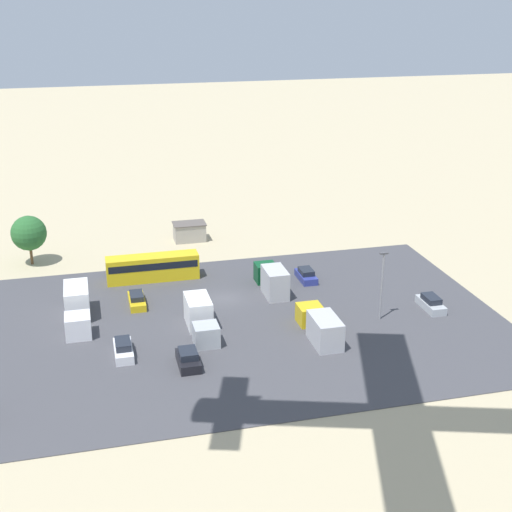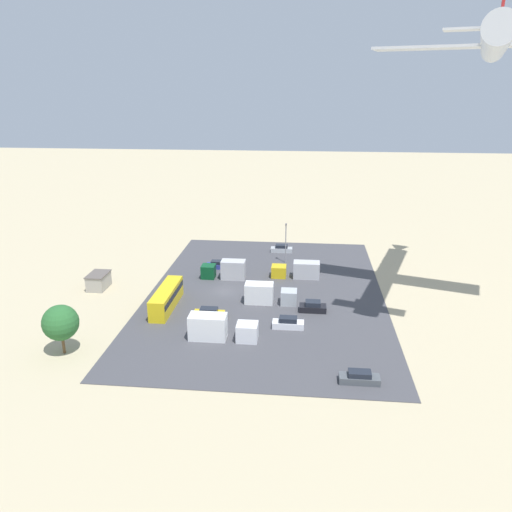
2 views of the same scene
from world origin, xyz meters
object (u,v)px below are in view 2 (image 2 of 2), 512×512
object	(u,v)px
parked_truck_3	(267,294)
parked_car_4	(218,265)
bus	(167,297)
parked_car_3	(313,307)
parked_truck_0	(299,270)
airplane	(495,42)
shed_building	(99,281)
parked_truck_2	(226,270)
parked_car_1	(359,378)
parked_car_5	(209,313)
parked_truck_1	(219,328)
parked_car_0	(282,249)
parked_car_2	(288,323)

from	to	relation	value
parked_truck_3	parked_car_4	bearing A→B (deg)	-144.90
bus	parked_car_3	world-z (taller)	bus
parked_truck_0	airplane	distance (m)	45.27
shed_building	parked_truck_0	bearing A→B (deg)	103.95
parked_truck_2	shed_building	bearing A→B (deg)	107.72
parked_car_1	airplane	xyz separation A→B (m)	(-23.35, 17.44, 37.19)
bus	airplane	distance (m)	57.87
parked_car_5	parked_truck_0	world-z (taller)	parked_truck_0
parked_car_5	airplane	xyz separation A→B (m)	(-7.95, 37.85, 37.20)
parked_car_1	parked_truck_3	distance (m)	24.62
parked_car_3	parked_truck_0	distance (m)	14.34
parked_truck_3	airplane	world-z (taller)	airplane
parked_car_4	parked_car_5	distance (m)	21.12
parked_truck_1	parked_car_5	bearing A→B (deg)	-158.12
shed_building	parked_truck_0	distance (m)	34.50
parked_car_1	parked_car_5	bearing A→B (deg)	-127.03
parked_truck_3	airplane	distance (m)	46.95
shed_building	parked_car_0	distance (m)	37.40
parked_car_0	parked_truck_3	size ratio (longest dim) A/B	0.54
shed_building	parked_car_2	distance (m)	34.45
parked_car_5	parked_truck_1	size ratio (longest dim) A/B	0.50
parked_truck_1	bus	bearing A→B (deg)	-133.42
parked_truck_0	parked_car_3	bearing A→B (deg)	-170.26
shed_building	parked_car_4	bearing A→B (deg)	122.50
parked_car_0	parked_car_2	bearing A→B (deg)	-175.56
parked_car_3	parked_truck_2	bearing A→B (deg)	50.69
parked_truck_3	parked_truck_0	bearing A→B (deg)	158.35
parked_car_5	bus	bearing A→B (deg)	-110.38
bus	parked_truck_1	distance (m)	13.35
parked_car_2	parked_car_4	distance (m)	27.27
parked_car_2	parked_car_3	size ratio (longest dim) A/B	1.10
parked_car_4	parked_truck_2	distance (m)	5.66
parked_car_1	airplane	world-z (taller)	airplane
parked_car_1	airplane	size ratio (longest dim) A/B	0.13
parked_car_0	parked_truck_0	world-z (taller)	parked_truck_0
shed_building	airplane	xyz separation A→B (m)	(1.40, 58.50, 36.55)
parked_car_0	parked_truck_2	xyz separation A→B (m)	(16.06, -9.01, 0.87)
shed_building	bus	distance (m)	15.16
shed_building	parked_car_3	bearing A→B (deg)	80.82
parked_car_2	parked_truck_0	xyz separation A→B (m)	(-20.00, 1.08, 0.67)
parked_car_1	parked_car_3	xyz separation A→B (m)	(-18.94, -5.15, 0.08)
parked_car_3	parked_truck_1	size ratio (longest dim) A/B	0.44
parked_car_0	parked_truck_2	size ratio (longest dim) A/B	0.57
parked_truck_2	airplane	bearing A→B (deg)	-101.99
airplane	parked_car_2	bearing A→B (deg)	-141.01
parked_car_4	parked_car_2	bearing A→B (deg)	-148.79
parked_car_5	parked_car_1	bearing A→B (deg)	52.97
parked_truck_1	airplane	world-z (taller)	airplane
bus	parked_car_5	bearing A→B (deg)	-20.38
parked_truck_1	parked_truck_2	size ratio (longest dim) A/B	1.19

